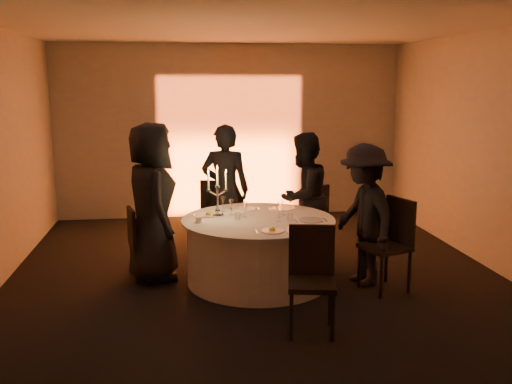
{
  "coord_description": "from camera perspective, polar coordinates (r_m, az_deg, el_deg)",
  "views": [
    {
      "loc": [
        -0.92,
        -6.44,
        2.34
      ],
      "look_at": [
        0.0,
        0.2,
        1.05
      ],
      "focal_mm": 40.0,
      "sensor_mm": 36.0,
      "label": 1
    }
  ],
  "objects": [
    {
      "name": "wine_glass_a",
      "position": [
        7.02,
        -3.32,
        -0.89
      ],
      "size": [
        0.07,
        0.07,
        0.19
      ],
      "color": "white",
      "rests_on": "banquet_table"
    },
    {
      "name": "chair_left",
      "position": [
        7.01,
        -11.48,
        -4.65
      ],
      "size": [
        0.46,
        0.46,
        0.87
      ],
      "rotation": [
        0.0,
        0.0,
        1.81
      ],
      "color": "black",
      "rests_on": "floor"
    },
    {
      "name": "candelabra",
      "position": [
        6.75,
        -3.87,
        -0.7
      ],
      "size": [
        0.26,
        0.12,
        0.62
      ],
      "color": "white",
      "rests_on": "banquet_table"
    },
    {
      "name": "guest_back_left",
      "position": [
        7.78,
        -3.09,
        0.21
      ],
      "size": [
        0.74,
        0.57,
        1.8
      ],
      "primitive_type": "imported",
      "rotation": [
        0.0,
        0.0,
        2.9
      ],
      "color": "black",
      "rests_on": "floor"
    },
    {
      "name": "banquet_table",
      "position": [
        6.79,
        0.23,
        -5.84
      ],
      "size": [
        1.8,
        1.8,
        0.77
      ],
      "color": "black",
      "rests_on": "floor"
    },
    {
      "name": "chair_right",
      "position": [
        6.67,
        13.37,
        -4.54
      ],
      "size": [
        0.59,
        0.59,
        1.06
      ],
      "rotation": [
        0.0,
        0.0,
        -1.23
      ],
      "color": "black",
      "rests_on": "floor"
    },
    {
      "name": "guest_right",
      "position": [
        6.74,
        10.76,
        -2.27
      ],
      "size": [
        0.8,
        1.16,
        1.66
      ],
      "primitive_type": "imported",
      "rotation": [
        0.0,
        0.0,
        -1.39
      ],
      "color": "black",
      "rests_on": "floor"
    },
    {
      "name": "plate_back_left",
      "position": [
        7.18,
        -1.14,
        -1.68
      ],
      "size": [
        0.36,
        0.28,
        0.01
      ],
      "color": "white",
      "rests_on": "banquet_table"
    },
    {
      "name": "chair_back_left",
      "position": [
        8.12,
        -3.87,
        -1.74
      ],
      "size": [
        0.53,
        0.53,
        1.0
      ],
      "rotation": [
        0.0,
        0.0,
        2.91
      ],
      "color": "black",
      "rests_on": "floor"
    },
    {
      "name": "guest_left",
      "position": [
        6.87,
        -10.38,
        -1.0
      ],
      "size": [
        0.79,
        1.03,
        1.89
      ],
      "primitive_type": "imported",
      "rotation": [
        0.0,
        0.0,
        1.8
      ],
      "color": "black",
      "rests_on": "floor"
    },
    {
      "name": "plate_left",
      "position": [
        6.86,
        -4.77,
        -2.22
      ],
      "size": [
        0.36,
        0.27,
        0.08
      ],
      "color": "white",
      "rests_on": "banquet_table"
    },
    {
      "name": "plate_front",
      "position": [
        6.11,
        1.65,
        -3.82
      ],
      "size": [
        0.36,
        0.25,
        0.08
      ],
      "color": "white",
      "rests_on": "banquet_table"
    },
    {
      "name": "floor",
      "position": [
        6.91,
        0.23,
        -8.9
      ],
      "size": [
        7.0,
        7.0,
        0.0
      ],
      "primitive_type": "plane",
      "color": "black",
      "rests_on": "ground"
    },
    {
      "name": "wine_glass_e",
      "position": [
        6.7,
        -1.11,
        -1.44
      ],
      "size": [
        0.07,
        0.07,
        0.19
      ],
      "color": "white",
      "rests_on": "banquet_table"
    },
    {
      "name": "wine_glass_c",
      "position": [
        6.51,
        2.3,
        -1.82
      ],
      "size": [
        0.07,
        0.07,
        0.19
      ],
      "color": "white",
      "rests_on": "banquet_table"
    },
    {
      "name": "wall_right",
      "position": [
        7.58,
        23.35,
        3.65
      ],
      "size": [
        0.0,
        7.0,
        7.0
      ],
      "primitive_type": "plane",
      "rotation": [
        1.57,
        0.0,
        -1.57
      ],
      "color": "#A7A49B",
      "rests_on": "floor"
    },
    {
      "name": "uplighter_fixture",
      "position": [
        9.95,
        -2.37,
        -2.42
      ],
      "size": [
        0.25,
        0.12,
        0.1
      ],
      "primitive_type": "cube",
      "color": "black",
      "rests_on": "floor"
    },
    {
      "name": "wall_back",
      "position": [
        10.01,
        -2.6,
        6.08
      ],
      "size": [
        7.0,
        0.0,
        7.0
      ],
      "primitive_type": "plane",
      "rotation": [
        1.57,
        0.0,
        0.0
      ],
      "color": "#A7A49B",
      "rests_on": "floor"
    },
    {
      "name": "plate_back_right",
      "position": [
        7.2,
        2.71,
        -1.65
      ],
      "size": [
        0.35,
        0.3,
        0.01
      ],
      "color": "white",
      "rests_on": "banquet_table"
    },
    {
      "name": "wine_glass_d",
      "position": [
        6.84,
        2.79,
        -1.21
      ],
      "size": [
        0.07,
        0.07,
        0.19
      ],
      "color": "white",
      "rests_on": "banquet_table"
    },
    {
      "name": "plate_right",
      "position": [
        6.61,
        5.49,
        -2.82
      ],
      "size": [
        0.36,
        0.29,
        0.01
      ],
      "color": "white",
      "rests_on": "banquet_table"
    },
    {
      "name": "chair_back_right",
      "position": [
        8.01,
        5.67,
        -2.22
      ],
      "size": [
        0.58,
        0.58,
        0.94
      ],
      "rotation": [
        0.0,
        0.0,
        -2.51
      ],
      "color": "black",
      "rests_on": "floor"
    },
    {
      "name": "wall_front",
      "position": [
        3.19,
        9.16,
        -4.51
      ],
      "size": [
        7.0,
        0.0,
        7.0
      ],
      "primitive_type": "plane",
      "rotation": [
        -1.57,
        0.0,
        0.0
      ],
      "color": "#A7A49B",
      "rests_on": "floor"
    },
    {
      "name": "chair_front",
      "position": [
        5.49,
        5.58,
        -8.0
      ],
      "size": [
        0.52,
        0.52,
        1.0
      ],
      "rotation": [
        0.0,
        0.0,
        -0.2
      ],
      "color": "black",
      "rests_on": "floor"
    },
    {
      "name": "ceiling",
      "position": [
        6.54,
        0.25,
        16.7
      ],
      "size": [
        7.0,
        7.0,
        0.0
      ],
      "primitive_type": "plane",
      "rotation": [
        3.14,
        0.0,
        0.0
      ],
      "color": "silver",
      "rests_on": "wall_back"
    },
    {
      "name": "tumbler_a",
      "position": [
        6.61,
        -1.85,
        -2.44
      ],
      "size": [
        0.07,
        0.07,
        0.09
      ],
      "primitive_type": "cylinder",
      "color": "white",
      "rests_on": "banquet_table"
    },
    {
      "name": "wine_glass_f",
      "position": [
        6.72,
        2.38,
        -1.43
      ],
      "size": [
        0.07,
        0.07,
        0.19
      ],
      "color": "white",
      "rests_on": "banquet_table"
    },
    {
      "name": "wine_glass_b",
      "position": [
        6.85,
        -2.47,
        -1.17
      ],
      "size": [
        0.07,
        0.07,
        0.19
      ],
      "color": "white",
      "rests_on": "banquet_table"
    },
    {
      "name": "coffee_cup",
      "position": [
        6.53,
        -5.75,
        -2.79
      ],
      "size": [
        0.11,
        0.11,
        0.07
      ],
      "color": "white",
      "rests_on": "banquet_table"
    },
    {
      "name": "guest_back_right",
      "position": [
        7.57,
        4.74,
        -0.48
      ],
      "size": [
        1.05,
        1.03,
        1.7
      ],
      "primitive_type": "imported",
      "rotation": [
        0.0,
        0.0,
        -2.41
      ],
      "color": "black",
      "rests_on": "floor"
    },
    {
      "name": "tumbler_b",
      "position": [
        6.55,
        3.45,
        -2.59
      ],
      "size": [
        0.07,
        0.07,
        0.09
      ],
      "primitive_type": "cylinder",
      "color": "white",
      "rests_on": "banquet_table"
    }
  ]
}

